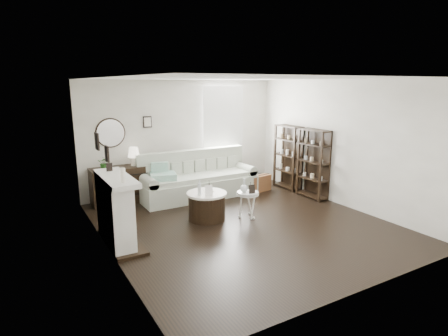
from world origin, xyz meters
TOP-DOWN VIEW (x-y plane):
  - room at (0.73, 2.70)m, footprint 5.50×5.50m
  - fireplace at (-2.32, 0.30)m, footprint 0.50×1.40m
  - shelf_unit_far at (2.33, 1.55)m, footprint 0.30×0.80m
  - shelf_unit_near at (2.33, 0.65)m, footprint 0.30×0.80m
  - sofa at (0.04, 2.08)m, footprint 2.75×0.95m
  - quilt at (-0.86, 1.95)m, footprint 0.65×0.57m
  - suitcase at (1.56, 1.65)m, footprint 0.62×0.29m
  - dresser at (-1.69, 2.47)m, footprint 1.22×0.52m
  - table_lamp at (-1.33, 2.47)m, footprint 0.31×0.31m
  - potted_plant at (-1.99, 2.42)m, footprint 0.32×0.30m
  - drum_table at (-0.49, 0.58)m, footprint 0.78×0.78m
  - pedestal_table at (0.26, 0.26)m, footprint 0.44×0.44m
  - eiffel_drum at (-0.40, 0.63)m, footprint 0.13×0.13m
  - bottle_drum at (-0.69, 0.49)m, footprint 0.07×0.07m
  - card_frame_drum at (-0.54, 0.38)m, footprint 0.16×0.08m
  - eiffel_ped at (0.35, 0.29)m, footprint 0.09×0.09m
  - flask_ped at (0.19, 0.28)m, footprint 0.15×0.15m
  - card_frame_ped at (0.28, 0.15)m, footprint 0.13×0.07m

SIDE VIEW (x-z plane):
  - suitcase at x=1.56m, z-range 0.00..0.40m
  - drum_table at x=-0.49m, z-range 0.00..0.55m
  - sofa at x=0.04m, z-range -0.18..0.89m
  - dresser at x=-1.69m, z-range 0.00..0.82m
  - pedestal_table at x=0.26m, z-range 0.22..0.74m
  - fireplace at x=-2.32m, z-range -0.38..1.46m
  - eiffel_ped at x=0.35m, z-range 0.53..0.69m
  - card_frame_ped at x=0.28m, z-range 0.53..0.69m
  - quilt at x=-0.86m, z-range 0.55..0.69m
  - card_frame_drum at x=-0.54m, z-range 0.54..0.74m
  - eiffel_drum at x=-0.40m, z-range 0.54..0.75m
  - flask_ped at x=0.19m, z-range 0.53..0.81m
  - bottle_drum at x=-0.69m, z-range 0.54..0.84m
  - shelf_unit_far at x=2.33m, z-range 0.00..1.60m
  - shelf_unit_near at x=2.33m, z-range 0.00..1.60m
  - potted_plant at x=-1.99m, z-range 0.82..1.10m
  - table_lamp at x=-1.33m, z-range 0.82..1.23m
  - room at x=0.73m, z-range -1.15..4.35m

